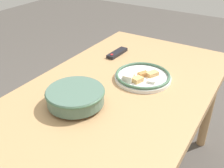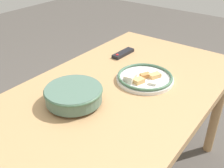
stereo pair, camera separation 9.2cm
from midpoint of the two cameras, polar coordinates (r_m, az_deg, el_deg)
The scene contains 4 objects.
dining_table at distance 1.34m, azimuth 4.32°, elevation -3.26°, with size 1.34×0.82×0.70m.
noodle_bowl at distance 1.14m, azimuth -6.06°, elevation -2.29°, with size 0.26×0.26×0.08m.
food_plate at distance 1.33m, azimuth 9.06°, elevation 1.31°, with size 0.29×0.29×0.05m.
tv_remote at distance 1.61m, azimuth 4.09°, elevation 6.66°, with size 0.17×0.05×0.02m.
Camera 2 is at (-0.92, -0.62, 1.36)m, focal length 42.00 mm.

